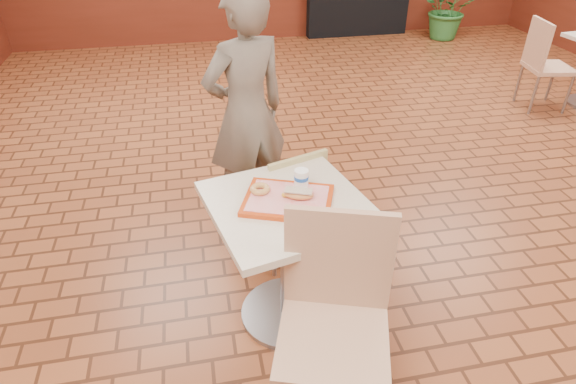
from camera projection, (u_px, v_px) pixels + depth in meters
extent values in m
cube|color=brown|center=(408.00, 221.00, 3.54)|extent=(8.00, 10.00, 0.01)
cube|color=#541C10|center=(281.00, 4.00, 7.34)|extent=(8.00, 0.04, 1.00)
cube|color=beige|center=(288.00, 206.00, 2.37)|extent=(0.74, 0.74, 0.04)
cylinder|color=gray|center=(288.00, 266.00, 2.58)|extent=(0.08, 0.08, 0.74)
cylinder|color=gray|center=(288.00, 312.00, 2.78)|extent=(0.54, 0.54, 0.03)
cube|color=tan|center=(333.00, 342.00, 2.03)|extent=(0.59, 0.59, 0.04)
cube|color=tan|center=(339.00, 259.00, 2.05)|extent=(0.45, 0.18, 0.51)
cylinder|color=gray|center=(291.00, 339.00, 2.35)|extent=(0.03, 0.03, 0.45)
cylinder|color=gray|center=(374.00, 347.00, 2.31)|extent=(0.03, 0.03, 0.45)
cube|color=tan|center=(284.00, 205.00, 3.03)|extent=(0.48, 0.48, 0.04)
cube|color=tan|center=(298.00, 188.00, 2.78)|extent=(0.37, 0.14, 0.41)
cylinder|color=gray|center=(293.00, 211.00, 3.32)|extent=(0.03, 0.03, 0.37)
cylinder|color=gray|center=(251.00, 225.00, 3.19)|extent=(0.03, 0.03, 0.37)
cylinder|color=gray|center=(318.00, 236.00, 3.09)|extent=(0.03, 0.03, 0.37)
cylinder|color=gray|center=(274.00, 253.00, 2.95)|extent=(0.03, 0.03, 0.37)
imported|color=#695D51|center=(246.00, 113.00, 3.16)|extent=(0.70, 0.59, 1.63)
cube|color=#B1350D|center=(288.00, 200.00, 2.35)|extent=(0.42, 0.33, 0.02)
cube|color=#E18585|center=(288.00, 198.00, 2.34)|extent=(0.38, 0.28, 0.00)
torus|color=#C28846|center=(260.00, 189.00, 2.38)|extent=(0.12, 0.12, 0.03)
ellipsoid|color=#C47439|center=(298.00, 194.00, 2.33)|extent=(0.16, 0.12, 0.04)
cube|color=white|center=(299.00, 190.00, 2.32)|extent=(0.15, 0.10, 0.01)
ellipsoid|color=orange|center=(285.00, 195.00, 2.34)|extent=(0.04, 0.03, 0.02)
cylinder|color=white|center=(301.00, 178.00, 2.41)|extent=(0.07, 0.07, 0.09)
cylinder|color=blue|center=(301.00, 177.00, 2.40)|extent=(0.07, 0.07, 0.02)
cube|color=tan|center=(549.00, 68.00, 5.06)|extent=(0.49, 0.49, 0.04)
cube|color=tan|center=(538.00, 44.00, 4.92)|extent=(0.10, 0.43, 0.47)
cylinder|color=gray|center=(568.00, 95.00, 5.04)|extent=(0.03, 0.03, 0.42)
cylinder|color=gray|center=(551.00, 82.00, 5.35)|extent=(0.03, 0.03, 0.42)
cylinder|color=gray|center=(534.00, 95.00, 5.03)|extent=(0.03, 0.03, 0.42)
cylinder|color=gray|center=(518.00, 83.00, 5.34)|extent=(0.03, 0.03, 0.42)
imported|color=#2A692D|center=(449.00, 8.00, 7.31)|extent=(0.94, 0.86, 0.90)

